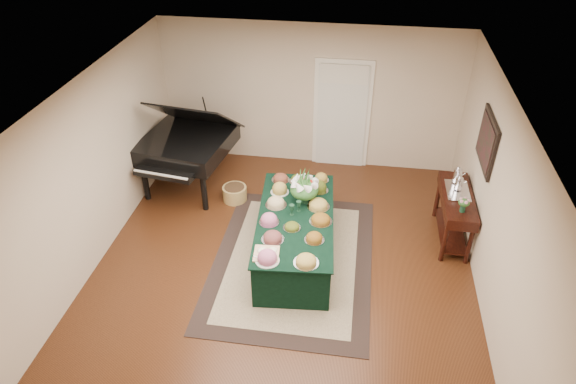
# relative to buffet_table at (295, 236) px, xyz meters

# --- Properties ---
(ground) EXTENTS (6.00, 6.00, 0.00)m
(ground) POSITION_rel_buffet_table_xyz_m (-0.13, -0.16, -0.37)
(ground) COLOR black
(ground) RESTS_ON ground
(area_rug) EXTENTS (2.34, 3.28, 0.01)m
(area_rug) POSITION_rel_buffet_table_xyz_m (-0.02, -0.14, -0.36)
(area_rug) COLOR black
(area_rug) RESTS_ON ground
(kitchen_doorway) EXTENTS (1.05, 0.07, 2.10)m
(kitchen_doorway) POSITION_rel_buffet_table_xyz_m (0.47, 2.81, 0.66)
(kitchen_doorway) COLOR white
(kitchen_doorway) RESTS_ON ground
(buffet_table) EXTENTS (1.28, 2.39, 0.72)m
(buffet_table) POSITION_rel_buffet_table_xyz_m (0.00, 0.00, 0.00)
(buffet_table) COLOR black
(buffet_table) RESTS_ON ground
(food_platters) EXTENTS (1.05, 2.30, 0.14)m
(food_platters) POSITION_rel_buffet_table_xyz_m (-0.02, 0.05, 0.41)
(food_platters) COLOR #B8C3B9
(food_platters) RESTS_ON buffet_table
(cutting_board) EXTENTS (0.36, 0.36, 0.10)m
(cutting_board) POSITION_rel_buffet_table_xyz_m (-0.27, -0.85, 0.39)
(cutting_board) COLOR tan
(cutting_board) RESTS_ON buffet_table
(green_goblets) EXTENTS (0.16, 0.18, 0.18)m
(green_goblets) POSITION_rel_buffet_table_xyz_m (-0.02, 0.09, 0.45)
(green_goblets) COLOR #163723
(green_goblets) RESTS_ON buffet_table
(floral_centerpiece) EXTENTS (0.44, 0.44, 0.44)m
(floral_centerpiece) POSITION_rel_buffet_table_xyz_m (0.07, 0.42, 0.62)
(floral_centerpiece) COLOR #163723
(floral_centerpiece) RESTS_ON buffet_table
(grand_piano) EXTENTS (1.72, 1.88, 1.75)m
(grand_piano) POSITION_rel_buffet_table_xyz_m (-2.14, 1.60, 0.51)
(grand_piano) COLOR black
(grand_piano) RESTS_ON ground
(wicker_basket) EXTENTS (0.42, 0.42, 0.26)m
(wicker_basket) POSITION_rel_buffet_table_xyz_m (-1.25, 1.29, -0.23)
(wicker_basket) COLOR olive
(wicker_basket) RESTS_ON ground
(mahogany_sideboard) EXTENTS (0.45, 1.34, 0.82)m
(mahogany_sideboard) POSITION_rel_buffet_table_xyz_m (2.36, 0.78, 0.27)
(mahogany_sideboard) COLOR black
(mahogany_sideboard) RESTS_ON ground
(tea_service) EXTENTS (0.34, 0.58, 0.30)m
(tea_service) POSITION_rel_buffet_table_xyz_m (2.36, 0.99, 0.58)
(tea_service) COLOR silver
(tea_service) RESTS_ON mahogany_sideboard
(pink_bouquet) EXTENTS (0.18, 0.18, 0.23)m
(pink_bouquet) POSITION_rel_buffet_table_xyz_m (2.36, 0.35, 0.61)
(pink_bouquet) COLOR #163723
(pink_bouquet) RESTS_ON mahogany_sideboard
(wall_painting) EXTENTS (0.05, 0.95, 0.75)m
(wall_painting) POSITION_rel_buffet_table_xyz_m (2.58, 0.78, 1.38)
(wall_painting) COLOR black
(wall_painting) RESTS_ON ground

